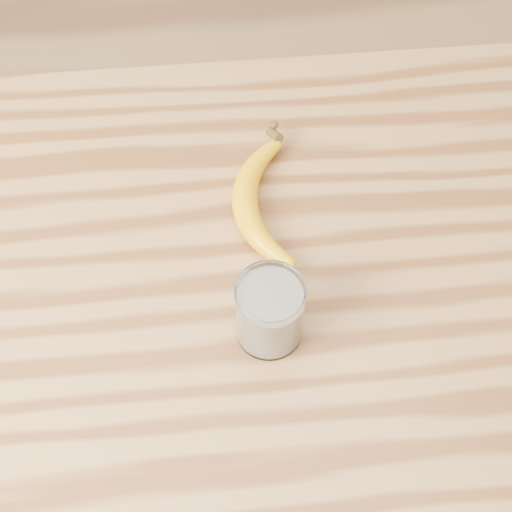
{
  "coord_description": "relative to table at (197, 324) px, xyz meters",
  "views": [
    {
      "loc": [
        0.05,
        -0.46,
        1.72
      ],
      "look_at": [
        0.09,
        0.01,
        0.93
      ],
      "focal_mm": 50.0,
      "sensor_mm": 36.0,
      "label": 1
    }
  ],
  "objects": [
    {
      "name": "smoothie_glass",
      "position": [
        0.1,
        -0.08,
        0.18
      ],
      "size": [
        0.08,
        0.08,
        0.11
      ],
      "color": "white",
      "rests_on": "table"
    },
    {
      "name": "banana",
      "position": [
        0.08,
        0.11,
        0.15
      ],
      "size": [
        0.11,
        0.3,
        0.04
      ],
      "primitive_type": null,
      "rotation": [
        0.0,
        0.0,
        -0.02
      ],
      "color": "#ECAA05",
      "rests_on": "table"
    },
    {
      "name": "table",
      "position": [
        0.0,
        0.0,
        0.0
      ],
      "size": [
        1.2,
        0.8,
        0.9
      ],
      "color": "#9F713E",
      "rests_on": "ground"
    }
  ]
}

